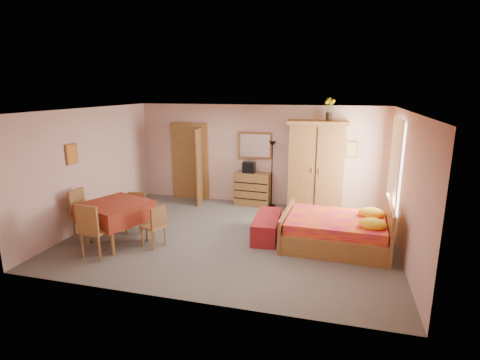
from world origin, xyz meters
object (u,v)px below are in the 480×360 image
(stereo, at_px, (249,167))
(wardrobe, at_px, (316,167))
(floor_lamp, at_px, (272,174))
(bench, at_px, (267,226))
(chest_of_drawers, at_px, (253,189))
(dining_table, at_px, (117,223))
(sunflower_vase, at_px, (329,109))
(wall_mirror, at_px, (255,146))
(chair_west, at_px, (87,215))
(chair_north, at_px, (135,213))
(bed, at_px, (336,223))
(chair_east, at_px, (153,226))
(chair_south, at_px, (97,229))

(stereo, height_order, wardrobe, wardrobe)
(stereo, distance_m, floor_lamp, 0.63)
(floor_lamp, relative_size, bench, 1.30)
(chest_of_drawers, relative_size, dining_table, 0.81)
(bench, bearing_deg, dining_table, -159.32)
(chest_of_drawers, distance_m, stereo, 0.59)
(wardrobe, height_order, sunflower_vase, sunflower_vase)
(wall_mirror, xyz_separation_m, floor_lamp, (0.50, -0.22, -0.70))
(wall_mirror, bearing_deg, wardrobe, -13.41)
(chair_west, bearing_deg, wardrobe, 122.87)
(sunflower_vase, bearing_deg, chair_west, -145.89)
(bench, relative_size, chair_north, 1.60)
(chair_north, distance_m, chair_west, 0.95)
(chest_of_drawers, bearing_deg, dining_table, -119.61)
(bed, bearing_deg, chair_east, -162.74)
(wall_mirror, relative_size, dining_table, 0.80)
(bed, distance_m, chair_south, 4.50)
(chest_of_drawers, distance_m, chair_east, 3.35)
(wardrobe, bearing_deg, bed, -79.12)
(floor_lamp, bearing_deg, chair_west, -136.18)
(stereo, bearing_deg, sunflower_vase, -0.10)
(chair_east, bearing_deg, sunflower_vase, -24.91)
(chest_of_drawers, distance_m, sunflower_vase, 2.79)
(wall_mirror, xyz_separation_m, dining_table, (-2.05, -3.35, -1.14))
(dining_table, distance_m, chair_south, 0.64)
(dining_table, relative_size, chair_south, 1.10)
(wall_mirror, height_order, chair_west, wall_mirror)
(sunflower_vase, height_order, chair_north, sunflower_vase)
(wardrobe, distance_m, chair_east, 4.24)
(bed, relative_size, chair_east, 2.45)
(chest_of_drawers, xyz_separation_m, wardrobe, (1.60, -0.06, 0.70))
(chair_south, height_order, chair_west, chair_west)
(stereo, relative_size, chair_east, 0.37)
(wardrobe, distance_m, bed, 2.28)
(bench, xyz_separation_m, chair_south, (-2.83, -1.70, 0.29))
(wall_mirror, relative_size, chair_east, 1.10)
(floor_lamp, bearing_deg, wardrobe, -2.85)
(sunflower_vase, bearing_deg, bench, -117.31)
(wardrobe, relative_size, dining_table, 1.99)
(dining_table, xyz_separation_m, chair_east, (0.77, 0.04, -0.00))
(wardrobe, xyz_separation_m, sunflower_vase, (0.25, 0.05, 1.40))
(bench, xyz_separation_m, chair_west, (-3.52, -1.04, 0.29))
(sunflower_vase, relative_size, chair_north, 0.66)
(bench, distance_m, chair_east, 2.30)
(chest_of_drawers, xyz_separation_m, chair_south, (-2.05, -3.77, 0.08))
(wall_mirror, height_order, wardrobe, wardrobe)
(sunflower_vase, xyz_separation_m, bed, (0.31, -2.16, -2.06))
(chest_of_drawers, xyz_separation_m, stereo, (-0.11, -0.00, 0.57))
(bed, distance_m, chair_east, 3.55)
(dining_table, relative_size, chair_north, 1.37)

